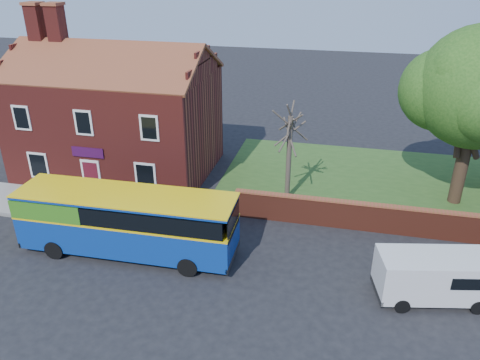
# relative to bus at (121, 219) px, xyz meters

# --- Properties ---
(ground) EXTENTS (120.00, 120.00, 0.00)m
(ground) POSITION_rel_bus_xyz_m (2.52, -2.30, -1.80)
(ground) COLOR black
(ground) RESTS_ON ground
(pavement) EXTENTS (18.00, 3.50, 0.12)m
(pavement) POSITION_rel_bus_xyz_m (-4.48, 3.45, -1.74)
(pavement) COLOR gray
(pavement) RESTS_ON ground
(kerb) EXTENTS (18.00, 0.15, 0.14)m
(kerb) POSITION_rel_bus_xyz_m (-4.48, 1.70, -1.73)
(kerb) COLOR slate
(kerb) RESTS_ON ground
(grass_strip) EXTENTS (26.00, 12.00, 0.04)m
(grass_strip) POSITION_rel_bus_xyz_m (15.52, 10.70, -1.78)
(grass_strip) COLOR #426B28
(grass_strip) RESTS_ON ground
(shop_building) EXTENTS (12.30, 8.13, 10.50)m
(shop_building) POSITION_rel_bus_xyz_m (-4.50, 9.19, 1.61)
(shop_building) COLOR maroon
(shop_building) RESTS_ON ground
(boundary_wall) EXTENTS (22.00, 0.38, 1.60)m
(boundary_wall) POSITION_rel_bus_xyz_m (15.52, 4.70, -0.99)
(boundary_wall) COLOR maroon
(boundary_wall) RESTS_ON ground
(bus) EXTENTS (10.49, 2.87, 3.18)m
(bus) POSITION_rel_bus_xyz_m (0.00, 0.00, 0.00)
(bus) COLOR navy
(bus) RESTS_ON ground
(van_near) EXTENTS (5.07, 2.84, 2.10)m
(van_near) POSITION_rel_bus_xyz_m (14.28, -0.32, -0.63)
(van_near) COLOR silver
(van_near) RESTS_ON ground
(large_tree) EXTENTS (8.32, 6.59, 10.15)m
(large_tree) POSITION_rel_bus_xyz_m (16.82, 9.32, 4.84)
(large_tree) COLOR black
(large_tree) RESTS_ON ground
(bare_tree) EXTENTS (2.12, 2.52, 5.65)m
(bare_tree) POSITION_rel_bus_xyz_m (7.05, 7.27, 1.09)
(bare_tree) COLOR #4C4238
(bare_tree) RESTS_ON ground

